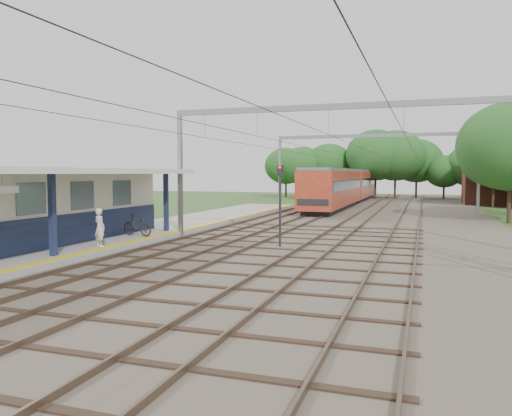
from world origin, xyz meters
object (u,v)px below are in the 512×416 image
at_px(bicycle, 137,225).
at_px(person, 100,227).
at_px(signal_post, 280,198).
at_px(train, 348,185).

bearing_deg(bicycle, person, -161.81).
xyz_separation_m(bicycle, signal_post, (7.50, 0.44, 1.48)).
height_order(train, signal_post, train).
bearing_deg(train, signal_post, -86.93).
bearing_deg(bicycle, signal_post, -75.76).
relative_size(bicycle, train, 0.05).
height_order(bicycle, signal_post, signal_post).
xyz_separation_m(train, signal_post, (1.85, -34.48, 0.20)).
relative_size(person, train, 0.05).
relative_size(person, signal_post, 0.43).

